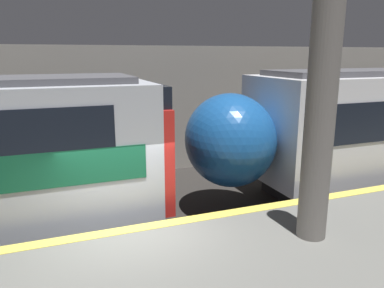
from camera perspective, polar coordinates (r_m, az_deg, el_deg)
name	(u,v)px	position (r m, az deg, el deg)	size (l,w,h in m)	color
ground_plane	(131,273)	(8.15, -9.31, -18.81)	(120.00, 120.00, 0.00)	#282623
station_rear_barrier	(89,114)	(13.49, -15.39, 4.44)	(50.00, 0.15, 4.64)	#9E998E
support_pillar_near	(319,126)	(6.89, 18.82, 2.59)	(0.52, 0.52, 4.16)	slate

